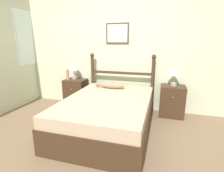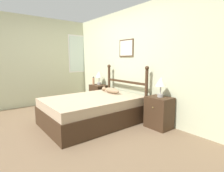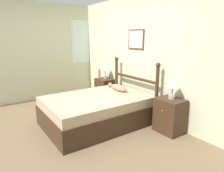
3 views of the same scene
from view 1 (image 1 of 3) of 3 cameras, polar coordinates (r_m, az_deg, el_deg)
ground_plane at (r=2.67m, az=-9.15°, el=-18.96°), size 16.00×16.00×0.00m
wall_back at (r=3.87m, az=1.27°, el=11.67°), size 6.40×0.08×2.55m
bed at (r=2.98m, az=-1.35°, el=-9.06°), size 1.38×1.97×0.55m
headboard at (r=3.74m, az=3.03°, el=2.29°), size 1.40×0.09×1.21m
nightstand_left at (r=4.13m, az=-11.72°, el=-2.11°), size 0.47×0.40×0.62m
nightstand_right at (r=3.67m, az=18.97°, el=-4.67°), size 0.47×0.40×0.62m
table_lamp_left at (r=4.06m, az=-12.30°, el=6.07°), size 0.21×0.21×0.39m
table_lamp_right at (r=3.55m, az=19.77°, el=4.39°), size 0.21×0.21×0.39m
bottle at (r=4.02m, az=-14.27°, el=3.45°), size 0.06×0.06×0.24m
fish_pillow at (r=3.46m, az=-0.43°, el=0.29°), size 0.57×0.15×0.13m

